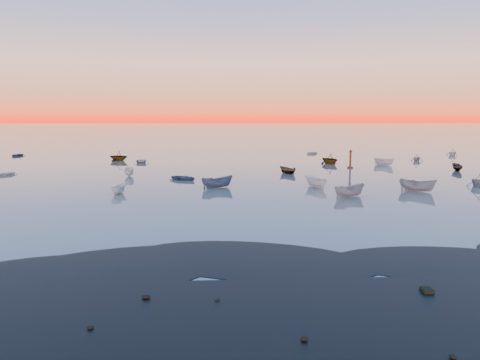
{
  "coord_description": "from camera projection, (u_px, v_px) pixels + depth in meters",
  "views": [
    {
      "loc": [
        0.35,
        -29.44,
        9.85
      ],
      "look_at": [
        3.33,
        28.0,
        1.52
      ],
      "focal_mm": 35.0,
      "sensor_mm": 36.0,
      "label": 1
    }
  ],
  "objects": [
    {
      "name": "ground",
      "position": [
        215.0,
        148.0,
        129.33
      ],
      "size": [
        600.0,
        600.0,
        0.0
      ],
      "primitive_type": "plane",
      "color": "#6E655B",
      "rests_on": "ground"
    },
    {
      "name": "channel_marker",
      "position": [
        350.0,
        160.0,
        83.21
      ],
      "size": [
        1.0,
        1.0,
        3.55
      ],
      "color": "#41170D",
      "rests_on": "ground"
    },
    {
      "name": "mud_lobes",
      "position": [
        211.0,
        270.0,
        29.5
      ],
      "size": [
        140.0,
        6.0,
        0.07
      ],
      "primitive_type": null,
      "color": "black",
      "rests_on": "ground"
    },
    {
      "name": "boat_near_center",
      "position": [
        349.0,
        197.0,
        55.03
      ],
      "size": [
        3.16,
        4.56,
        1.46
      ],
      "primitive_type": "imported",
      "rotation": [
        0.0,
        0.0,
        1.93
      ],
      "color": "slate",
      "rests_on": "ground"
    },
    {
      "name": "boat_near_right",
      "position": [
        479.0,
        187.0,
        62.49
      ],
      "size": [
        3.84,
        1.76,
        1.34
      ],
      "primitive_type": "imported",
      "rotation": [
        0.0,
        0.0,
        3.13
      ],
      "color": "slate",
      "rests_on": "ground"
    },
    {
      "name": "moored_fleet",
      "position": [
        214.0,
        168.0,
        82.87
      ],
      "size": [
        124.0,
        58.0,
        1.2
      ],
      "primitive_type": null,
      "color": "silver",
      "rests_on": "ground"
    },
    {
      "name": "boat_near_left",
      "position": [
        184.0,
        180.0,
        68.72
      ],
      "size": [
        4.06,
        4.42,
        1.06
      ],
      "primitive_type": "imported",
      "rotation": [
        0.0,
        0.0,
        0.89
      ],
      "color": "#344664",
      "rests_on": "ground"
    }
  ]
}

